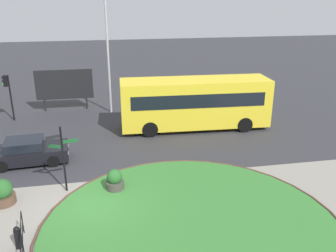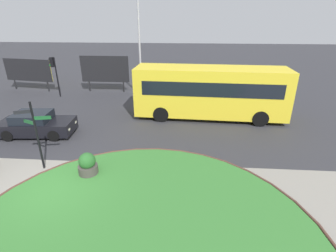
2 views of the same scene
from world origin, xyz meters
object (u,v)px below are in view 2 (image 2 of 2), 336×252
object	(u,v)px
lamppost_tall	(139,38)
billboard_right	(28,70)
planter_near_signpost	(88,165)
signpost_directional	(36,131)
car_far_lane	(36,124)
bus_yellow	(210,92)
billboard_left	(105,69)
traffic_light_near	(54,68)

from	to	relation	value
lamppost_tall	billboard_right	distance (m)	10.98
billboard_right	planter_near_signpost	distance (m)	16.69
signpost_directional	planter_near_signpost	world-z (taller)	signpost_directional
planter_near_signpost	car_far_lane	bearing A→B (deg)	139.41
bus_yellow	car_far_lane	xyz separation A→B (m)	(-10.12, -3.57, -1.15)
signpost_directional	lamppost_tall	world-z (taller)	lamppost_tall
car_far_lane	billboard_right	size ratio (longest dim) A/B	0.89
car_far_lane	lamppost_tall	bearing A→B (deg)	55.74
billboard_left	traffic_light_near	bearing A→B (deg)	-153.26
signpost_directional	billboard_right	xyz separation A→B (m)	(-8.00, 12.75, -0.03)
car_far_lane	billboard_right	distance (m)	11.05
traffic_light_near	billboard_left	size ratio (longest dim) A/B	0.76
signpost_directional	billboard_right	size ratio (longest dim) A/B	0.67
billboard_left	planter_near_signpost	world-z (taller)	billboard_left
planter_near_signpost	signpost_directional	bearing A→B (deg)	170.82
billboard_left	planter_near_signpost	size ratio (longest dim) A/B	4.08
bus_yellow	planter_near_signpost	world-z (taller)	bus_yellow
planter_near_signpost	traffic_light_near	bearing A→B (deg)	121.10
billboard_left	billboard_right	distance (m)	7.10
billboard_left	car_far_lane	bearing A→B (deg)	-97.84
car_far_lane	billboard_left	distance (m)	9.56
bus_yellow	billboard_left	world-z (taller)	bus_yellow
traffic_light_near	billboard_left	xyz separation A→B (m)	(3.69, 1.86, -0.42)
bus_yellow	lamppost_tall	xyz separation A→B (m)	(-5.41, 4.60, 2.95)
signpost_directional	billboard_left	xyz separation A→B (m)	(-0.90, 12.80, 0.15)
lamppost_tall	billboard_left	world-z (taller)	lamppost_tall
lamppost_tall	signpost_directional	bearing A→B (deg)	-102.24
billboard_right	planter_near_signpost	world-z (taller)	billboard_right
signpost_directional	lamppost_tall	distance (m)	12.22
signpost_directional	billboard_right	world-z (taller)	signpost_directional
bus_yellow	billboard_right	distance (m)	16.94
lamppost_tall	planter_near_signpost	xyz separation A→B (m)	(-0.29, -11.96, -4.27)
car_far_lane	billboard_right	world-z (taller)	billboard_right
lamppost_tall	billboard_right	bearing A→B (deg)	173.75
signpost_directional	billboard_right	bearing A→B (deg)	122.12
car_far_lane	billboard_left	size ratio (longest dim) A/B	0.98
car_far_lane	lamppost_tall	xyz separation A→B (m)	(4.71, 8.17, 4.10)
signpost_directional	traffic_light_near	xyz separation A→B (m)	(-4.59, 10.94, 0.57)
car_far_lane	planter_near_signpost	distance (m)	5.82
traffic_light_near	bus_yellow	bearing A→B (deg)	154.37
billboard_left	billboard_right	xyz separation A→B (m)	(-7.10, -0.05, -0.18)
signpost_directional	bus_yellow	bearing A→B (deg)	41.42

